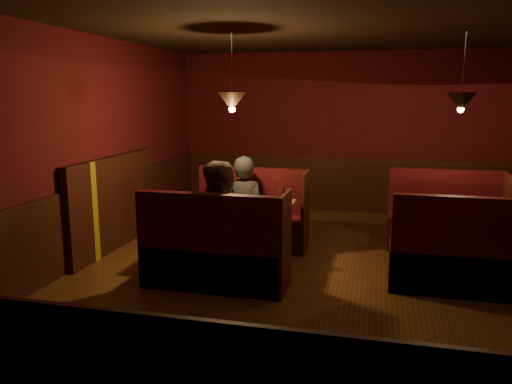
% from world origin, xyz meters
% --- Properties ---
extents(room, '(6.02, 7.02, 2.92)m').
position_xyz_m(room, '(-0.28, 0.05, 1.05)').
color(room, '#523111').
rests_on(room, ground).
extents(main_table, '(1.48, 0.90, 1.03)m').
position_xyz_m(main_table, '(-1.10, 0.16, 0.61)').
color(main_table, brown).
rests_on(main_table, ground).
extents(main_bench_far, '(1.62, 0.58, 1.11)m').
position_xyz_m(main_bench_far, '(-1.08, 0.99, 0.35)').
color(main_bench_far, black).
rests_on(main_bench_far, ground).
extents(main_bench_near, '(1.62, 0.58, 1.11)m').
position_xyz_m(main_bench_near, '(-1.08, -0.68, 0.35)').
color(main_bench_near, black).
rests_on(main_bench_near, ground).
extents(second_table, '(1.40, 0.89, 0.79)m').
position_xyz_m(second_table, '(1.56, 0.65, 0.58)').
color(second_table, brown).
rests_on(second_table, ground).
extents(second_bench_far, '(1.54, 0.58, 1.10)m').
position_xyz_m(second_bench_far, '(1.59, 1.49, 0.35)').
color(second_bench_far, black).
rests_on(second_bench_far, ground).
extents(second_bench_near, '(1.54, 0.58, 1.10)m').
position_xyz_m(second_bench_near, '(1.59, -0.18, 0.35)').
color(second_bench_near, black).
rests_on(second_bench_near, ground).
extents(diner_a, '(0.64, 0.45, 1.68)m').
position_xyz_m(diner_a, '(-1.13, 0.75, 0.84)').
color(diner_a, black).
rests_on(diner_a, ground).
extents(diner_b, '(0.87, 0.69, 1.76)m').
position_xyz_m(diner_b, '(-1.05, -0.49, 0.88)').
color(diner_b, '#3A2C22').
rests_on(diner_b, ground).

